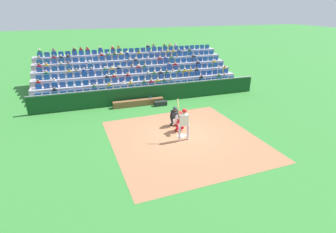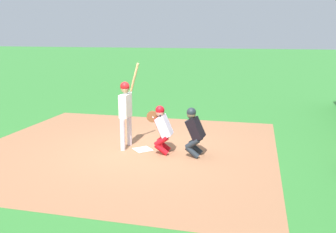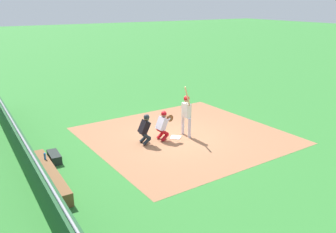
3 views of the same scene
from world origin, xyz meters
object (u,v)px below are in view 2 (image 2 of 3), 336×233
at_px(home_plate_marker, 143,149).
at_px(batter_at_plate, 126,107).
at_px(catcher_crouching, 162,127).
at_px(home_plate_umpire, 194,130).

height_order(home_plate_marker, batter_at_plate, batter_at_plate).
relative_size(batter_at_plate, catcher_crouching, 1.80).
relative_size(catcher_crouching, home_plate_umpire, 1.01).
bearing_deg(catcher_crouching, home_plate_marker, 81.70).
distance_m(home_plate_marker, batter_at_plate, 1.24).
distance_m(home_plate_marker, catcher_crouching, 0.91).
bearing_deg(home_plate_umpire, catcher_crouching, 89.39).
xyz_separation_m(home_plate_marker, catcher_crouching, (-0.08, -0.57, 0.70)).
relative_size(home_plate_marker, home_plate_umpire, 0.34).
bearing_deg(home_plate_marker, home_plate_umpire, -93.71).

